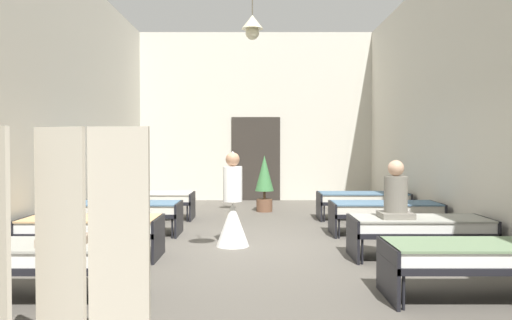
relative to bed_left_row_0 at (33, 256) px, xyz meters
The scene contains 15 objects.
ground_plane 3.69m from the bed_left_row_0, 51.27° to the left, with size 7.27×14.05×0.10m, color #59544C.
room_shell 5.25m from the bed_left_row_0, 61.99° to the left, with size 7.07×13.65×4.84m.
bed_left_row_0 is the anchor object (origin of this frame).
bed_right_row_0 4.57m from the bed_left_row_0, ahead, with size 1.90×0.84×0.57m.
bed_left_row_1 1.90m from the bed_left_row_0, 90.00° to the left, with size 1.90×0.84×0.57m.
bed_right_row_1 4.95m from the bed_left_row_0, 22.57° to the left, with size 1.90×0.84×0.57m.
bed_left_row_2 3.80m from the bed_left_row_0, 90.00° to the left, with size 1.90×0.84×0.57m.
bed_right_row_2 5.94m from the bed_left_row_0, 39.73° to the left, with size 1.90×0.84×0.57m.
bed_left_row_3 5.70m from the bed_left_row_0, 90.00° to the left, with size 1.90×0.84×0.57m.
bed_right_row_3 7.31m from the bed_left_row_0, 51.27° to the left, with size 1.90×0.84×0.57m.
nurse_near_aisle 3.38m from the bed_left_row_0, 55.23° to the left, with size 0.52×0.52×1.49m.
patient_seated_primary 0.56m from the bed_left_row_0, ahead, with size 0.44×0.44×0.80m.
patient_seated_secondary 4.62m from the bed_left_row_0, 23.53° to the left, with size 0.44×0.44×0.80m.
potted_plant 7.44m from the bed_left_row_0, 70.39° to the left, with size 0.44×0.44×1.35m.
privacy_screen 2.05m from the bed_left_row_0, 61.72° to the right, with size 1.22×0.30×1.70m.
Camera 1 is at (0.01, -8.06, 1.57)m, focal length 35.99 mm.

